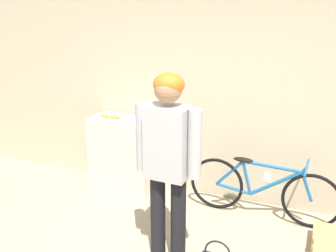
{
  "coord_description": "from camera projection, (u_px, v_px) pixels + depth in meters",
  "views": [
    {
      "loc": [
        1.03,
        -2.07,
        2.35
      ],
      "look_at": [
        -0.15,
        0.88,
        1.32
      ],
      "focal_mm": 42.0,
      "sensor_mm": 36.0,
      "label": 1
    }
  ],
  "objects": [
    {
      "name": "wall_back",
      "position": [
        226.0,
        94.0,
        4.55
      ],
      "size": [
        8.0,
        0.07,
        2.6
      ],
      "color": "beige",
      "rests_on": "ground_plane"
    },
    {
      "name": "side_shelf",
      "position": [
        124.0,
        154.0,
        4.99
      ],
      "size": [
        0.79,
        0.45,
        0.95
      ],
      "color": "beige",
      "rests_on": "ground_plane"
    },
    {
      "name": "person",
      "position": [
        168.0,
        152.0,
        3.41
      ],
      "size": [
        0.6,
        0.28,
        1.78
      ],
      "rotation": [
        0.0,
        0.0,
        -0.04
      ],
      "color": "black",
      "rests_on": "ground_plane"
    },
    {
      "name": "bicycle",
      "position": [
        262.0,
        190.0,
        4.34
      ],
      "size": [
        1.67,
        0.46,
        0.7
      ],
      "rotation": [
        0.0,
        0.0,
        -0.03
      ],
      "color": "black",
      "rests_on": "ground_plane"
    },
    {
      "name": "banana",
      "position": [
        110.0,
        116.0,
        4.85
      ],
      "size": [
        0.3,
        0.09,
        0.04
      ],
      "color": "#EAD64C",
      "rests_on": "side_shelf"
    }
  ]
}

